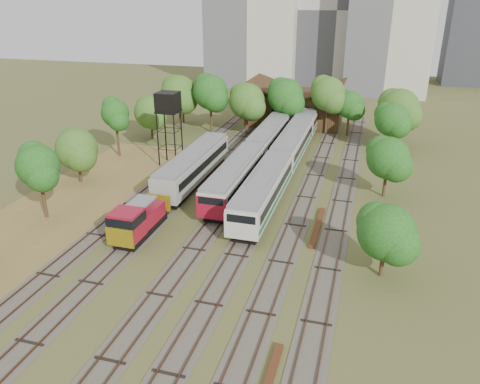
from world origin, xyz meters
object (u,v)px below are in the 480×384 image
(railcar_red_set, at_px, (255,155))
(water_tower, at_px, (168,104))
(shunter_locomotive, at_px, (136,221))
(railcar_green_set, at_px, (292,145))

(railcar_red_set, relative_size, water_tower, 3.55)
(water_tower, bearing_deg, shunter_locomotive, -74.99)
(railcar_green_set, bearing_deg, water_tower, -157.22)
(railcar_green_set, bearing_deg, railcar_red_set, -125.89)
(railcar_red_set, relative_size, shunter_locomotive, 4.27)
(railcar_green_set, bearing_deg, shunter_locomotive, -110.49)
(railcar_red_set, bearing_deg, shunter_locomotive, -105.78)
(railcar_green_set, distance_m, shunter_locomotive, 28.58)
(railcar_red_set, bearing_deg, railcar_green_set, 54.11)
(water_tower, bearing_deg, railcar_green_set, 22.78)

